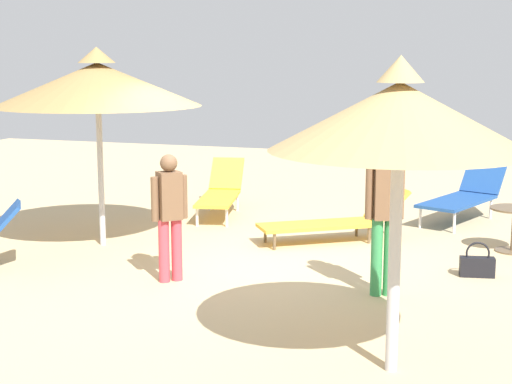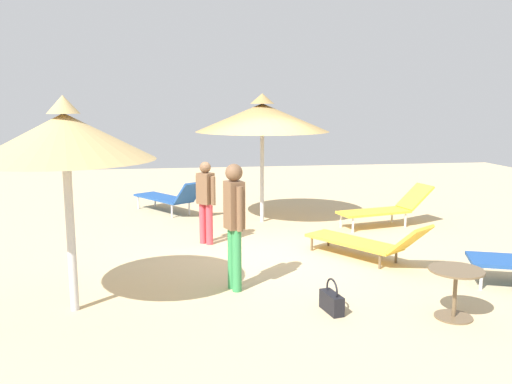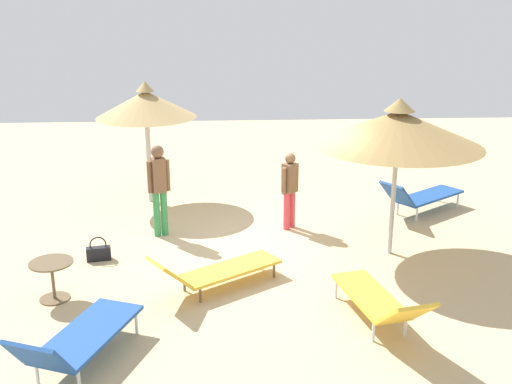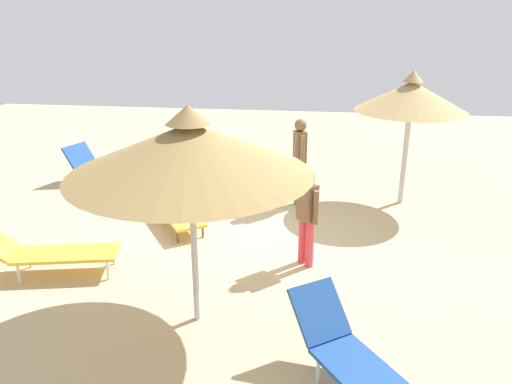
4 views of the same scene
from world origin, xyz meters
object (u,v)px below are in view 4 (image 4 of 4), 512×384
at_px(person_standing_near_left, 300,157).
at_px(lounge_chair_edge, 43,250).
at_px(person_standing_far_right, 307,213).
at_px(lounge_chair_near_right, 104,168).
at_px(lounge_chair_center, 363,368).
at_px(side_table_round, 193,161).
at_px(parasol_umbrella_far_left, 411,97).
at_px(lounge_chair_back, 172,203).
at_px(parasol_umbrella_front, 190,149).
at_px(handbag, 251,181).

bearing_deg(person_standing_near_left, lounge_chair_edge, -47.34).
bearing_deg(person_standing_far_right, lounge_chair_edge, -77.79).
height_order(lounge_chair_edge, lounge_chair_near_right, lounge_chair_near_right).
height_order(lounge_chair_center, person_standing_near_left, person_standing_near_left).
bearing_deg(side_table_round, lounge_chair_near_right, -67.09).
height_order(parasol_umbrella_far_left, side_table_round, parasol_umbrella_far_left).
height_order(lounge_chair_back, person_standing_near_left, person_standing_near_left).
bearing_deg(parasol_umbrella_front, person_standing_near_left, 165.45).
bearing_deg(lounge_chair_near_right, handbag, 96.62).
bearing_deg(parasol_umbrella_far_left, lounge_chair_near_right, -91.62).
bearing_deg(lounge_chair_back, person_standing_far_right, 60.64).
xyz_separation_m(lounge_chair_center, lounge_chair_edge, (-2.02, -4.56, 0.00)).
bearing_deg(person_standing_near_left, person_standing_far_right, 5.62).
bearing_deg(person_standing_near_left, parasol_umbrella_front, -14.55).
relative_size(person_standing_far_right, side_table_round, 2.35).
bearing_deg(person_standing_far_right, parasol_umbrella_far_left, 147.81).
distance_m(lounge_chair_near_right, handbag, 3.31).
relative_size(lounge_chair_edge, side_table_round, 3.31).
height_order(person_standing_near_left, handbag, person_standing_near_left).
bearing_deg(lounge_chair_near_right, lounge_chair_back, 51.11).
distance_m(lounge_chair_back, person_standing_far_right, 3.01).
relative_size(lounge_chair_near_right, person_standing_near_left, 1.17).
height_order(lounge_chair_edge, handbag, lounge_chair_edge).
bearing_deg(lounge_chair_center, parasol_umbrella_front, -120.44).
distance_m(lounge_chair_back, person_standing_near_left, 2.66).
height_order(parasol_umbrella_far_left, lounge_chair_edge, parasol_umbrella_far_left).
height_order(person_standing_far_right, side_table_round, person_standing_far_right).
relative_size(lounge_chair_back, person_standing_near_left, 1.19).
relative_size(lounge_chair_edge, lounge_chair_back, 1.01).
relative_size(parasol_umbrella_far_left, person_standing_far_right, 1.75).
xyz_separation_m(parasol_umbrella_front, lounge_chair_back, (-3.12, -1.25, -1.96)).
bearing_deg(person_standing_far_right, side_table_round, -144.44).
relative_size(person_standing_near_left, side_table_round, 2.73).
height_order(lounge_chair_center, side_table_round, lounge_chair_center).
xyz_separation_m(parasol_umbrella_front, person_standing_far_right, (-1.67, 1.33, -1.42)).
bearing_deg(side_table_round, person_standing_near_left, 61.32).
xyz_separation_m(lounge_chair_center, handbag, (-6.35, -2.04, -0.26)).
distance_m(parasol_umbrella_far_left, lounge_chair_near_right, 6.72).
xyz_separation_m(lounge_chair_near_right, side_table_round, (-0.78, 1.85, 0.01)).
distance_m(handbag, side_table_round, 1.51).
xyz_separation_m(parasol_umbrella_far_left, lounge_chair_back, (1.47, -4.43, -1.87)).
distance_m(person_standing_far_right, person_standing_near_left, 2.52).
bearing_deg(lounge_chair_edge, handbag, 149.84).
height_order(parasol_umbrella_front, lounge_chair_near_right, parasol_umbrella_front).
distance_m(parasol_umbrella_far_left, lounge_chair_edge, 7.08).
distance_m(lounge_chair_near_right, person_standing_far_right, 5.60).
xyz_separation_m(lounge_chair_back, handbag, (-2.04, 1.22, -0.18)).
bearing_deg(lounge_chair_back, lounge_chair_edge, -29.44).
height_order(lounge_chair_center, lounge_chair_back, lounge_chair_center).
bearing_deg(lounge_chair_center, parasol_umbrella_far_left, 168.67).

